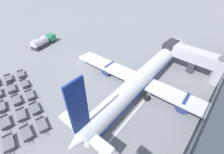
{
  "coord_description": "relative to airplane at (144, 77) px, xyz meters",
  "views": [
    {
      "loc": [
        28.71,
        -20.52,
        22.3
      ],
      "look_at": [
        12.18,
        -1.57,
        2.57
      ],
      "focal_mm": 24.0,
      "sensor_mm": 36.0,
      "label": 1
    }
  ],
  "objects": [
    {
      "name": "baggage_dolly_row_mid_a_col_a",
      "position": [
        -24.72,
        -18.57,
        -2.35
      ],
      "size": [
        3.73,
        1.88,
        0.92
      ],
      "color": "slate",
      "rests_on": "ground_plane"
    },
    {
      "name": "fuel_tanker_primary",
      "position": [
        -35.09,
        -4.24,
        -1.45
      ],
      "size": [
        4.85,
        8.92,
        3.29
      ],
      "color": "#2D8C5B",
      "rests_on": "ground_plane"
    },
    {
      "name": "baggage_dolly_row_mid_b_col_d",
      "position": [
        -11.46,
        -18.87,
        -2.35
      ],
      "size": [
        3.74,
        1.98,
        0.92
      ],
      "color": "slate",
      "rests_on": "ground_plane"
    },
    {
      "name": "baggage_dolly_row_mid_b_col_b",
      "position": [
        -19.99,
        -16.94,
        -2.35
      ],
      "size": [
        3.73,
        1.88,
        0.92
      ],
      "color": "slate",
      "rests_on": "ground_plane"
    },
    {
      "name": "baggage_dolly_row_mid_b_col_e",
      "position": [
        -7.19,
        -19.8,
        -2.35
      ],
      "size": [
        3.73,
        2.12,
        0.92
      ],
      "color": "slate",
      "rests_on": "ground_plane"
    },
    {
      "name": "baggage_dolly_row_near_col_d",
      "position": [
        -12.37,
        -23.7,
        -2.35
      ],
      "size": [
        3.74,
        1.91,
        0.92
      ],
      "color": "slate",
      "rests_on": "ground_plane"
    },
    {
      "name": "baggage_dolly_row_mid_b_col_a",
      "position": [
        -24.16,
        -15.93,
        -2.35
      ],
      "size": [
        3.73,
        2.11,
        0.92
      ],
      "color": "slate",
      "rests_on": "ground_plane"
    },
    {
      "name": "baggage_dolly_row_near_col_e",
      "position": [
        -8.04,
        -24.75,
        -2.35
      ],
      "size": [
        3.74,
        2.07,
        0.92
      ],
      "color": "slate",
      "rests_on": "ground_plane"
    },
    {
      "name": "jet_bridge",
      "position": [
        8.12,
        13.38,
        0.63
      ],
      "size": [
        16.88,
        5.14,
        5.82
      ],
      "color": "silver",
      "rests_on": "ground_plane"
    },
    {
      "name": "baggage_dolly_row_mid_a_col_c",
      "position": [
        -16.27,
        -20.24,
        -2.35
      ],
      "size": [
        3.74,
        1.89,
        0.92
      ],
      "color": "slate",
      "rests_on": "ground_plane"
    },
    {
      "name": "baggage_dolly_row_mid_a_col_e",
      "position": [
        -7.64,
        -22.22,
        -2.35
      ],
      "size": [
        3.74,
        1.9,
        0.92
      ],
      "color": "slate",
      "rests_on": "ground_plane"
    },
    {
      "name": "stand_guidance_stripe",
      "position": [
        2.8,
        -8.58,
        -2.81
      ],
      "size": [
        1.31,
        23.15,
        0.01
      ],
      "color": "white",
      "rests_on": "ground_plane"
    },
    {
      "name": "baggage_dolly_row_mid_b_col_c",
      "position": [
        -15.61,
        -17.82,
        -2.35
      ],
      "size": [
        3.74,
        1.99,
        0.92
      ],
      "color": "slate",
      "rests_on": "ground_plane"
    },
    {
      "name": "ground_plane",
      "position": [
        -17.39,
        -2.69,
        -2.82
      ],
      "size": [
        500.0,
        500.0,
        0.0
      ],
      "primitive_type": "plane",
      "color": "gray"
    },
    {
      "name": "baggage_dolly_row_mid_a_col_b",
      "position": [
        -20.59,
        -19.53,
        -2.35
      ],
      "size": [
        3.74,
        2.02,
        0.92
      ],
      "color": "slate",
      "rests_on": "ground_plane"
    },
    {
      "name": "baggage_dolly_row_near_col_c",
      "position": [
        -16.62,
        -22.94,
        -2.35
      ],
      "size": [
        3.73,
        2.08,
        0.92
      ],
      "color": "slate",
      "rests_on": "ground_plane"
    },
    {
      "name": "baggage_dolly_row_mid_a_col_d",
      "position": [
        -11.89,
        -21.18,
        -2.35
      ],
      "size": [
        3.73,
        2.12,
        0.92
      ],
      "color": "slate",
      "rests_on": "ground_plane"
    },
    {
      "name": "airplane",
      "position": [
        0.0,
        0.0,
        0.0
      ],
      "size": [
        34.83,
        40.74,
        12.7
      ],
      "color": "silver",
      "rests_on": "ground_plane"
    }
  ]
}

